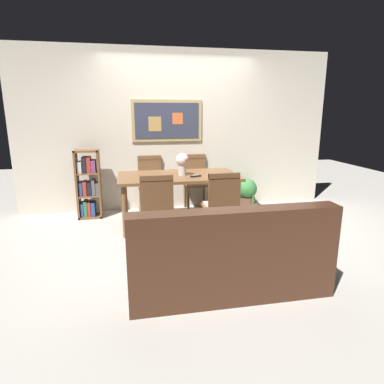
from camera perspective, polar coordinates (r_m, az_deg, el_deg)
The scene contains 12 objects.
ground_plane at distance 4.52m, azimuth 0.30°, elevation -7.12°, with size 12.00×12.00×0.00m, color #B7B2A8.
wall_back_with_painting at distance 5.57m, azimuth -2.52°, elevation 10.58°, with size 5.20×0.14×2.60m.
dining_table at distance 4.70m, azimuth -2.39°, elevation 1.96°, with size 1.69×0.93×0.74m.
dining_chair_near_left at distance 3.94m, azimuth -6.19°, elevation -2.18°, with size 0.40×0.41×0.91m.
dining_chair_near_right at distance 4.07m, azimuth 5.11°, elevation -1.63°, with size 0.40×0.41×0.91m.
dining_chair_far_right at distance 5.53m, azimuth 0.62°, elevation 2.56°, with size 0.40×0.41×0.91m.
dining_chair_far_left at distance 5.43m, azimuth -7.22°, elevation 2.24°, with size 0.40×0.41×0.91m.
leather_couch at distance 3.12m, azimuth 5.84°, elevation -11.04°, with size 1.80×0.84×0.84m.
bookshelf at distance 5.30m, azimuth -17.50°, elevation 1.12°, with size 0.36×0.28×1.06m.
potted_ivy at distance 5.73m, azimuth 9.45°, elevation -0.09°, with size 0.35×0.35×0.57m.
flower_vase at distance 4.63m, azimuth -1.67°, elevation 5.22°, with size 0.19×0.19×0.31m.
tv_remote at distance 4.54m, azimuth 0.65°, elevation 2.79°, with size 0.16×0.09×0.02m.
Camera 1 is at (-0.84, -4.14, 1.62)m, focal length 30.74 mm.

